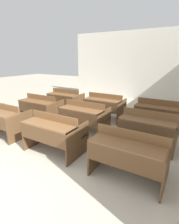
% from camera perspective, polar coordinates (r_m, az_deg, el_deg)
% --- Properties ---
extents(wall_back, '(6.63, 0.06, 3.17)m').
position_cam_1_polar(wall_back, '(8.74, 15.27, 14.24)').
color(wall_back, white).
rests_on(wall_back, ground_plane).
extents(bench_front_left, '(1.21, 0.79, 0.85)m').
position_cam_1_polar(bench_front_left, '(5.05, -26.15, -1.87)').
color(bench_front_left, brown).
rests_on(bench_front_left, ground_plane).
extents(bench_front_center, '(1.21, 0.79, 0.85)m').
position_cam_1_polar(bench_front_center, '(3.81, -11.54, -6.32)').
color(bench_front_center, brown).
rests_on(bench_front_center, ground_plane).
extents(bench_front_right, '(1.21, 0.79, 0.85)m').
position_cam_1_polar(bench_front_right, '(3.04, 12.83, -12.78)').
color(bench_front_right, brown).
rests_on(bench_front_right, ground_plane).
extents(bench_second_left, '(1.21, 0.79, 0.85)m').
position_cam_1_polar(bench_second_left, '(5.79, -15.65, 1.58)').
color(bench_second_left, brown).
rests_on(bench_second_left, ground_plane).
extents(bench_second_center, '(1.21, 0.79, 0.85)m').
position_cam_1_polar(bench_second_center, '(4.75, -1.79, -1.18)').
color(bench_second_center, brown).
rests_on(bench_second_center, ground_plane).
extents(bench_second_right, '(1.21, 0.79, 0.85)m').
position_cam_1_polar(bench_second_right, '(4.16, 18.56, -4.83)').
color(bench_second_right, brown).
rests_on(bench_second_right, ground_plane).
extents(bench_third_left, '(1.21, 0.79, 0.85)m').
position_cam_1_polar(bench_third_left, '(6.68, -7.90, 4.12)').
color(bench_third_left, brown).
rests_on(bench_third_left, ground_plane).
extents(bench_third_center, '(1.21, 0.79, 0.85)m').
position_cam_1_polar(bench_third_center, '(5.79, 4.89, 2.18)').
color(bench_third_center, brown).
rests_on(bench_third_center, ground_plane).
extents(bench_third_right, '(1.21, 0.79, 0.85)m').
position_cam_1_polar(bench_third_right, '(5.34, 21.47, -0.30)').
color(bench_third_right, brown).
rests_on(bench_third_right, ground_plane).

